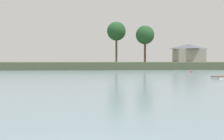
# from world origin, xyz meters

# --- Properties ---
(far_shore_bank) EXTENTS (194.91, 50.04, 1.96)m
(far_shore_bank) POSITION_xyz_m (0.00, 89.77, 0.98)
(far_shore_bank) COLOR #4C563D
(far_shore_bank) RESTS_ON ground
(dinghy_white) EXTENTS (3.68, 2.85, 0.48)m
(dinghy_white) POSITION_xyz_m (18.59, 30.45, 0.12)
(dinghy_white) COLOR white
(dinghy_white) RESTS_ON ground
(mooring_buoy_red) EXTENTS (0.39, 0.39, 0.45)m
(mooring_buoy_red) POSITION_xyz_m (21.73, 50.49, 0.07)
(mooring_buoy_red) COLOR red
(mooring_buoy_red) RESTS_ON ground
(shore_tree_right_mid) EXTENTS (6.12, 6.12, 13.09)m
(shore_tree_right_mid) POSITION_xyz_m (9.81, 85.30, 11.91)
(shore_tree_right_mid) COLOR brown
(shore_tree_right_mid) RESTS_ON far_shore_bank
(shore_tree_inland_b) EXTENTS (5.52, 5.52, 10.85)m
(shore_tree_inland_b) POSITION_xyz_m (17.47, 76.71, 9.98)
(shore_tree_inland_b) COLOR brown
(shore_tree_inland_b) RESTS_ON far_shore_bank
(cottage_eastern) EXTENTS (9.87, 7.72, 6.07)m
(cottage_eastern) POSITION_xyz_m (34.22, 85.75, 5.09)
(cottage_eastern) COLOR #9E998E
(cottage_eastern) RESTS_ON far_shore_bank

